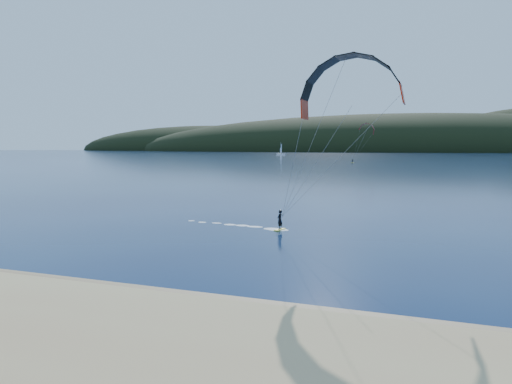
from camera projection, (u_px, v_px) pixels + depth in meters
ground at (102, 329)px, 20.26m from camera, size 1800.00×1800.00×0.00m
wet_sand at (159, 296)px, 24.46m from camera, size 220.00×2.50×0.10m
headland at (426, 151)px, 715.79m from camera, size 1200.00×310.00×140.00m
kitesurfer_near at (347, 111)px, 36.08m from camera, size 21.86×8.27×13.44m
kitesurfer_far at (366, 131)px, 217.89m from camera, size 11.16×5.56×17.32m
sailboat at (281, 154)px, 431.69m from camera, size 7.68×5.09×11.23m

